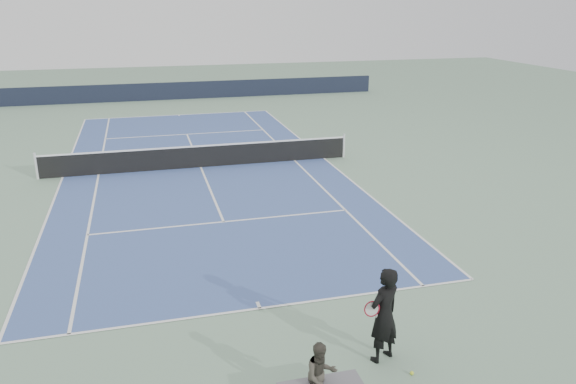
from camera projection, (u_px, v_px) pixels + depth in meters
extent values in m
plane|color=gray|center=(201.00, 167.00, 23.68)|extent=(80.00, 80.00, 0.00)
cube|color=#3D5590|center=(201.00, 167.00, 23.68)|extent=(10.97, 23.77, 0.01)
cylinder|color=silver|center=(36.00, 166.00, 21.95)|extent=(0.10, 0.10, 1.07)
cylinder|color=silver|center=(344.00, 146.00, 25.06)|extent=(0.10, 0.10, 1.07)
cube|color=black|center=(200.00, 157.00, 23.53)|extent=(12.80, 0.03, 0.90)
cube|color=white|center=(200.00, 146.00, 23.38)|extent=(12.80, 0.04, 0.06)
cube|color=black|center=(172.00, 91.00, 39.84)|extent=(30.00, 0.25, 1.20)
imported|color=black|center=(384.00, 315.00, 10.72)|extent=(0.89, 0.79, 1.96)
torus|color=maroon|center=(372.00, 309.00, 10.54)|extent=(0.34, 0.18, 0.36)
cylinder|color=white|center=(372.00, 309.00, 10.54)|extent=(0.29, 0.14, 0.32)
cylinder|color=white|center=(376.00, 319.00, 10.68)|extent=(0.08, 0.13, 0.27)
sphere|color=#D3E42E|center=(412.00, 373.00, 10.54)|extent=(0.07, 0.07, 0.07)
imported|color=#403B33|center=(321.00, 376.00, 9.53)|extent=(0.65, 0.55, 1.24)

